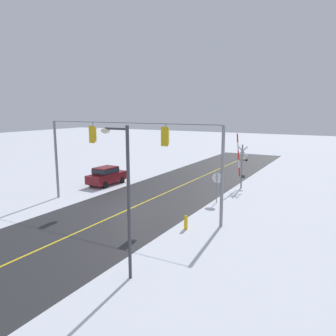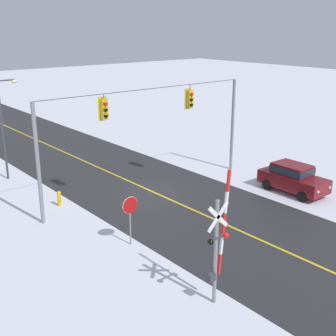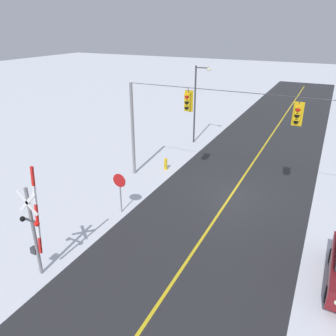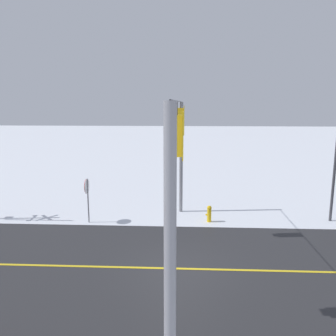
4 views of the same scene
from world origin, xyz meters
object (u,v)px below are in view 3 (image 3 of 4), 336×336
railroad_crossing (33,227)px  fire_hydrant (166,163)px  streetlamp_near (197,98)px  stop_sign (120,184)px

railroad_crossing → fire_hydrant: bearing=91.0°
railroad_crossing → fire_hydrant: size_ratio=5.65×
fire_hydrant → railroad_crossing: bearing=-89.0°
fire_hydrant → streetlamp_near: bearing=92.3°
railroad_crossing → streetlamp_near: streetlamp_near is taller
stop_sign → railroad_crossing: 5.65m
streetlamp_near → fire_hydrant: streetlamp_near is taller
stop_sign → fire_hydrant: stop_sign is taller
stop_sign → railroad_crossing: railroad_crossing is taller
streetlamp_near → fire_hydrant: 7.30m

